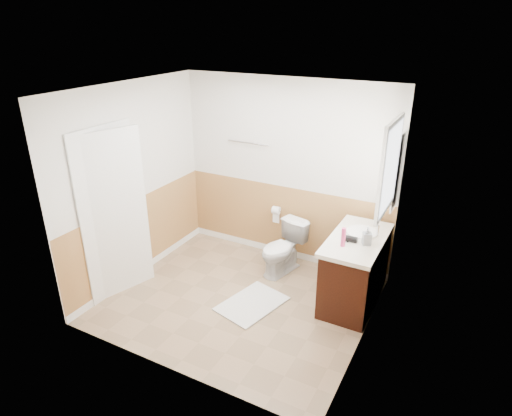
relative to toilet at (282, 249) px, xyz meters
The scene contains 32 objects.
floor 0.94m from the toilet, 101.80° to the right, with size 3.00×3.00×0.00m, color #8C7051.
ceiling 2.32m from the toilet, 101.80° to the right, with size 3.00×3.00×0.00m, color white.
wall_back 1.02m from the toilet, 111.70° to the left, with size 3.00×3.00×0.00m, color silver.
wall_front 2.34m from the toilet, 94.73° to the right, with size 3.00×3.00×0.00m, color silver.
wall_left 2.09m from the toilet, 153.07° to the right, with size 3.00×3.00×0.00m, color silver.
wall_right 1.81m from the toilet, 32.81° to the right, with size 3.00×3.00×0.00m, color silver.
wainscot_back 0.49m from the toilet, 112.24° to the left, with size 3.00×3.00×0.00m, color #B28047.
wainscot_front 2.15m from the toilet, 94.76° to the right, with size 3.00×3.00×0.00m, color #B28047.
wainscot_left 1.88m from the toilet, 152.91° to the right, with size 2.60×2.60×0.00m, color #B28047.
wainscot_right 1.57m from the toilet, 33.05° to the right, with size 2.60×2.60×0.00m, color #B28047.
toilet is the anchor object (origin of this frame).
bath_mat 0.92m from the toilet, 90.00° to the right, with size 0.55×0.80×0.02m, color silver.
vanity_cabinet 1.06m from the toilet, 11.39° to the right, with size 0.55×1.10×0.80m, color black.
vanity_knob_left 0.82m from the toilet, 22.77° to the right, with size 0.03×0.03×0.03m, color white.
vanity_knob_right 0.77m from the toilet, ahead, with size 0.03×0.03×0.03m, color white.
countertop 1.15m from the toilet, 11.50° to the right, with size 0.60×1.15×0.05m, color silver.
sink_basin 1.16m from the toilet, ahead, with size 0.36×0.36×0.02m, color white.
faucet 1.34m from the toilet, ahead, with size 0.02×0.02×0.14m, color silver.
lotion_bottle 1.22m from the toilet, 27.09° to the right, with size 0.05×0.05×0.22m, color #C53369.
soap_dispenser 1.34m from the toilet, 15.27° to the right, with size 0.09×0.10×0.21m, color gray.
hair_dryer_body 1.17m from the toilet, 18.79° to the right, with size 0.07×0.07×0.14m, color black.
hair_dryer_handle 1.14m from the toilet, 20.51° to the right, with size 0.03×0.03×0.07m, color black.
mirror_panel 1.79m from the toilet, 10.80° to the left, with size 0.02×0.35×0.90m, color silver.
window_frame 1.93m from the toilet, 11.56° to the right, with size 0.04×0.80×1.00m, color white.
window_glass 1.94m from the toilet, 11.43° to the right, with size 0.01×0.70×0.90m, color white.
door 2.15m from the toilet, 140.47° to the right, with size 0.05×0.80×2.04m, color white.
door_frame 2.21m from the toilet, 141.79° to the right, with size 0.02×0.92×2.10m, color white.
door_knob 1.90m from the toilet, 147.36° to the right, with size 0.06×0.06×0.06m, color silver.
towel_bar 1.50m from the toilet, 151.48° to the left, with size 0.02×0.02×0.62m, color silver.
tp_holder_bar 0.59m from the toilet, 126.51° to the left, with size 0.02×0.02×0.14m, color silver.
tp_roll 0.59m from the toilet, 126.51° to the left, with size 0.11×0.11×0.10m, color white.
tp_sheet 0.53m from the toilet, 126.51° to the left, with size 0.10×0.01×0.16m, color white.
Camera 1 is at (2.26, -3.84, 3.16)m, focal length 30.81 mm.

